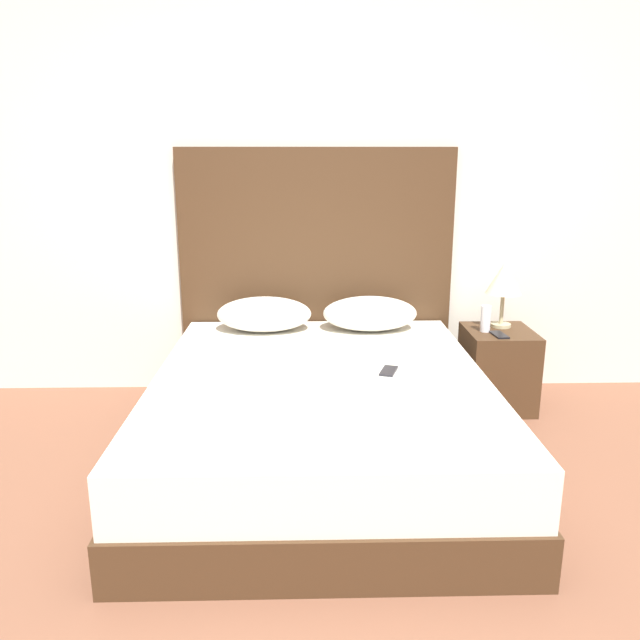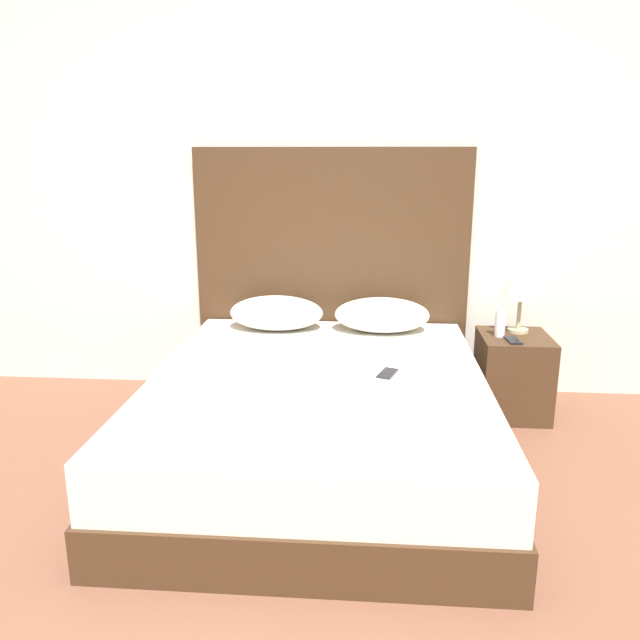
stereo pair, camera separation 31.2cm
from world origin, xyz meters
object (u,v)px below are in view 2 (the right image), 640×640
at_px(bed, 318,419).
at_px(table_lamp, 522,284).
at_px(phone_on_bed, 388,373).
at_px(nightstand, 513,375).
at_px(phone_on_nightstand, 513,340).

relative_size(bed, table_lamp, 5.06).
relative_size(phone_on_bed, nightstand, 0.33).
distance_m(bed, nightstand, 1.33).
bearing_deg(table_lamp, nightstand, -108.09).
bearing_deg(bed, phone_on_nightstand, 29.29).
distance_m(table_lamp, phone_on_nightstand, 0.36).
xyz_separation_m(bed, nightstand, (1.12, 0.71, 0.01)).
bearing_deg(phone_on_bed, table_lamp, 44.11).
relative_size(table_lamp, phone_on_nightstand, 2.60).
distance_m(nightstand, phone_on_nightstand, 0.28).
xyz_separation_m(nightstand, table_lamp, (0.03, 0.09, 0.54)).
relative_size(phone_on_bed, table_lamp, 0.40).
distance_m(bed, table_lamp, 1.51).
distance_m(phone_on_bed, nightstand, 1.07).
bearing_deg(phone_on_nightstand, table_lamp, 70.65).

